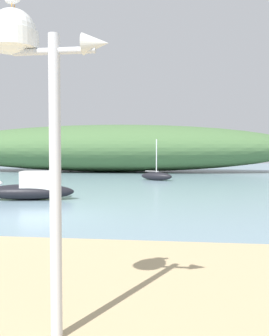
{
  "coord_description": "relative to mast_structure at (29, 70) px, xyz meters",
  "views": [
    {
      "loc": [
        4.93,
        -11.3,
        2.13
      ],
      "look_at": [
        2.65,
        7.09,
        1.32
      ],
      "focal_mm": 38.67,
      "sensor_mm": 36.0,
      "label": 1
    }
  ],
  "objects": [
    {
      "name": "ground_plane",
      "position": [
        -3.41,
        7.75,
        -2.97
      ],
      "size": [
        120.0,
        120.0,
        0.0
      ],
      "primitive_type": "plane",
      "color": "#7A99A8"
    },
    {
      "name": "distant_hill",
      "position": [
        -6.24,
        35.69,
        -0.4
      ],
      "size": [
        40.86,
        10.25,
        5.13
      ],
      "primitive_type": "ellipsoid",
      "color": "#476B3D",
      "rests_on": "ground"
    },
    {
      "name": "mast_structure",
      "position": [
        0.0,
        0.0,
        0.0
      ],
      "size": [
        1.23,
        0.5,
        3.38
      ],
      "color": "silver",
      "rests_on": "beach_sand"
    },
    {
      "name": "sailboat_mid_channel",
      "position": [
        -0.18,
        23.75,
        -2.63
      ],
      "size": [
        2.63,
        1.7,
        3.12
      ],
      "color": "black",
      "rests_on": "ground"
    },
    {
      "name": "motorboat_far_right",
      "position": [
        -5.09,
        11.94,
        -2.49
      ],
      "size": [
        4.2,
        1.93,
        1.29
      ],
      "color": "black",
      "rests_on": "ground"
    }
  ]
}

